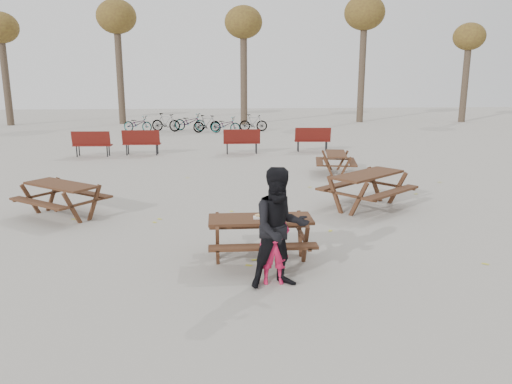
{
  "coord_description": "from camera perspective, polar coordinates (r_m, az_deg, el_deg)",
  "views": [
    {
      "loc": [
        -0.71,
        -8.3,
        3.21
      ],
      "look_at": [
        0.0,
        1.0,
        1.0
      ],
      "focal_mm": 35.0,
      "sensor_mm": 36.0,
      "label": 1
    }
  ],
  "objects": [
    {
      "name": "ground",
      "position": [
        8.93,
        0.49,
        -7.75
      ],
      "size": [
        80.0,
        80.0,
        0.0
      ],
      "primitive_type": "plane",
      "color": "gray",
      "rests_on": "ground"
    },
    {
      "name": "main_picnic_table",
      "position": [
        8.73,
        0.5,
        -4.15
      ],
      "size": [
        1.8,
        1.45,
        0.78
      ],
      "color": "#391F14",
      "rests_on": "ground"
    },
    {
      "name": "food_tray",
      "position": [
        8.63,
        0.3,
        -2.93
      ],
      "size": [
        0.18,
        0.11,
        0.03
      ],
      "primitive_type": "cube",
      "color": "white",
      "rests_on": "main_picnic_table"
    },
    {
      "name": "bread_roll",
      "position": [
        8.62,
        0.3,
        -2.66
      ],
      "size": [
        0.14,
        0.06,
        0.05
      ],
      "primitive_type": "ellipsoid",
      "color": "tan",
      "rests_on": "food_tray"
    },
    {
      "name": "soda_bottle",
      "position": [
        8.52,
        1.7,
        -2.78
      ],
      "size": [
        0.07,
        0.07,
        0.17
      ],
      "color": "silver",
      "rests_on": "main_picnic_table"
    },
    {
      "name": "child",
      "position": [
        7.77,
        2.11,
        -5.9
      ],
      "size": [
        0.48,
        0.32,
        1.31
      ],
      "primitive_type": "imported",
      "rotation": [
        0.0,
        0.0,
        0.02
      ],
      "color": "#D71A4B",
      "rests_on": "ground"
    },
    {
      "name": "adult",
      "position": [
        7.57,
        2.77,
        -4.16
      ],
      "size": [
        1.03,
        0.88,
        1.87
      ],
      "primitive_type": "imported",
      "rotation": [
        0.0,
        0.0,
        0.2
      ],
      "color": "black",
      "rests_on": "ground"
    },
    {
      "name": "picnic_table_east",
      "position": [
        12.47,
        12.59,
        0.14
      ],
      "size": [
        2.58,
        2.53,
        0.87
      ],
      "primitive_type": null,
      "rotation": [
        0.0,
        0.0,
        0.69
      ],
      "color": "#391F14",
      "rests_on": "ground"
    },
    {
      "name": "picnic_table_north",
      "position": [
        12.28,
        -21.29,
        -0.89
      ],
      "size": [
        2.31,
        2.24,
        0.77
      ],
      "primitive_type": null,
      "rotation": [
        0.0,
        0.0,
        -0.65
      ],
      "color": "#391F14",
      "rests_on": "ground"
    },
    {
      "name": "picnic_table_far",
      "position": [
        16.65,
        9.09,
        3.26
      ],
      "size": [
        1.56,
        1.81,
        0.69
      ],
      "primitive_type": null,
      "rotation": [
        0.0,
        0.0,
        1.39
      ],
      "color": "#391F14",
      "rests_on": "ground"
    },
    {
      "name": "park_bench_row",
      "position": [
        20.66,
        -6.52,
        5.76
      ],
      "size": [
        10.56,
        1.25,
        1.03
      ],
      "color": "maroon",
      "rests_on": "ground"
    },
    {
      "name": "bicycle_row",
      "position": [
        28.86,
        -7.16,
        7.82
      ],
      "size": [
        8.31,
        2.61,
        1.03
      ],
      "color": "black",
      "rests_on": "ground"
    },
    {
      "name": "tree_row",
      "position": [
        33.62,
        -1.68,
        18.42
      ],
      "size": [
        32.17,
        3.52,
        8.26
      ],
      "color": "#382B21",
      "rests_on": "ground"
    },
    {
      "name": "fallen_leaves",
      "position": [
        11.33,
        1.95,
        -3.12
      ],
      "size": [
        11.0,
        11.0,
        0.01
      ],
      "primitive_type": null,
      "color": "gold",
      "rests_on": "ground"
    }
  ]
}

